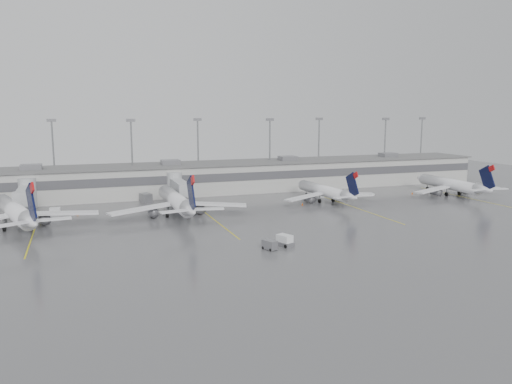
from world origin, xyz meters
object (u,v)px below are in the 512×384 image
object	(u,v)px
jet_mid_right	(326,191)
jet_far_right	(452,184)
baggage_tug	(285,242)
jet_mid_left	(177,201)
jet_far_left	(16,212)

from	to	relation	value
jet_mid_right	jet_far_right	size ratio (longest dim) A/B	0.93
jet_far_right	baggage_tug	distance (m)	70.63
jet_mid_left	jet_far_right	bearing A→B (deg)	0.54
jet_mid_left	baggage_tug	world-z (taller)	jet_mid_left
jet_mid_left	jet_far_left	bearing A→B (deg)	-178.09
jet_mid_left	jet_far_right	size ratio (longest dim) A/B	1.11
jet_far_right	baggage_tug	xyz separation A→B (m)	(-62.85, -32.14, -2.29)
jet_mid_right	jet_far_right	xyz separation A→B (m)	(36.99, -2.58, 0.20)
jet_mid_left	jet_far_right	distance (m)	75.31
jet_far_left	jet_mid_right	distance (m)	70.10
jet_far_left	jet_far_right	xyz separation A→B (m)	(106.86, 3.22, -0.37)
jet_far_right	baggage_tug	world-z (taller)	jet_far_right
jet_mid_left	jet_mid_right	size ratio (longest dim) A/B	1.19
jet_far_left	baggage_tug	xyz separation A→B (m)	(44.00, -28.92, -2.67)
jet_mid_left	baggage_tug	xyz separation A→B (m)	(12.44, -30.40, -2.63)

